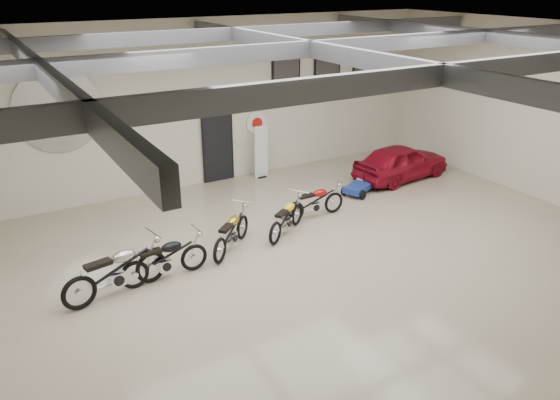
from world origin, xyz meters
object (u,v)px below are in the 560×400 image
motorcycle_silver (115,270)px  banner_stand (261,151)px  motorcycle_yellow (286,217)px  motorcycle_red (315,201)px  go_kart (363,183)px  motorcycle_gold (231,231)px  vintage_car (401,162)px  motorcycle_black (164,258)px

motorcycle_silver → banner_stand: bearing=28.0°
banner_stand → motorcycle_yellow: 4.31m
motorcycle_yellow → motorcycle_red: size_ratio=0.98×
banner_stand → motorcycle_yellow: banner_stand is taller
banner_stand → go_kart: banner_stand is taller
motorcycle_silver → motorcycle_gold: size_ratio=1.18×
go_kart → vintage_car: bearing=-15.2°
motorcycle_yellow → go_kart: motorcycle_yellow is taller
motorcycle_yellow → go_kart: (3.51, 1.37, -0.19)m
motorcycle_silver → motorcycle_gold: bearing=1.4°
motorcycle_red → go_kart: bearing=19.7°
motorcycle_black → vintage_car: size_ratio=0.57×
motorcycle_gold → vintage_car: (6.85, 1.75, 0.08)m
motorcycle_yellow → vintage_car: 5.53m
motorcycle_silver → vintage_car: 10.02m
motorcycle_red → motorcycle_black: bearing=-167.6°
motorcycle_yellow → motorcycle_red: motorcycle_red is taller
motorcycle_black → motorcycle_yellow: 3.44m
banner_stand → motorcycle_gold: 5.14m
motorcycle_gold → motorcycle_red: bearing=-28.7°
motorcycle_red → go_kart: 2.50m
motorcycle_gold → go_kart: 5.30m
motorcycle_red → vintage_car: (4.10, 1.16, 0.10)m
motorcycle_gold → motorcycle_red: size_ratio=1.03×
vintage_car → motorcycle_red: bearing=100.4°
banner_stand → motorcycle_yellow: size_ratio=0.98×
banner_stand → motorcycle_red: 3.57m
motorcycle_silver → motorcycle_yellow: motorcycle_silver is taller
motorcycle_red → vintage_car: bearing=14.9°
motorcycle_silver → go_kart: (7.97, 2.08, -0.30)m
banner_stand → motorcycle_silver: banner_stand is taller
banner_stand → motorcycle_black: size_ratio=0.91×
motorcycle_black → go_kart: (6.90, 1.96, -0.22)m
motorcycle_silver → motorcycle_gold: (2.88, 0.62, -0.09)m
motorcycle_gold → go_kart: (5.09, 1.47, -0.21)m
motorcycle_red → vintage_car: vintage_car is taller
banner_stand → vintage_car: banner_stand is taller
go_kart → banner_stand: bearing=103.3°
motorcycle_yellow → motorcycle_gold: bearing=149.9°
motorcycle_gold → go_kart: bearing=-24.7°
motorcycle_black → vintage_car: bearing=11.1°
motorcycle_silver → vintage_car: (9.73, 2.37, -0.00)m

